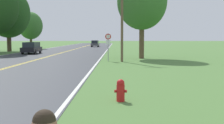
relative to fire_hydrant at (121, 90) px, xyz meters
name	(u,v)px	position (x,y,z in m)	size (l,w,h in m)	color
fire_hydrant	(121,90)	(0.00, 0.00, 0.00)	(0.46, 0.30, 0.81)	red
traffic_sign	(108,40)	(-0.98, 17.34, 1.63)	(0.60, 0.10, 2.70)	gray
utility_pole_midground	(122,22)	(0.36, 16.80, 3.37)	(1.80, 0.24, 7.27)	brown
tree_behind_sign	(142,1)	(2.61, 21.10, 5.85)	(5.46, 5.46, 9.43)	brown
tree_mid_treeline	(8,13)	(-18.15, 36.71, 5.92)	(7.10, 7.10, 10.43)	#473828
tree_right_cluster	(31,26)	(-18.13, 48.61, 4.37)	(4.95, 4.95, 7.64)	#473828
car_black_van_approaching	(32,48)	(-12.28, 29.74, 0.47)	(1.98, 4.50, 1.66)	black
car_dark_grey_van_mid_near	(95,43)	(-5.58, 60.45, 0.45)	(1.88, 4.12, 1.62)	black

